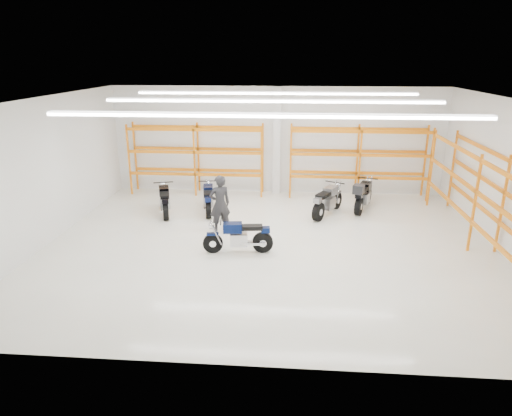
# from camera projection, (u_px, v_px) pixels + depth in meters

# --- Properties ---
(ground) EXTENTS (14.00, 14.00, 0.00)m
(ground) POSITION_uv_depth(u_px,v_px,m) (269.00, 244.00, 14.42)
(ground) COLOR silver
(ground) RESTS_ON ground
(room_shell) EXTENTS (14.02, 12.02, 4.51)m
(room_shell) POSITION_uv_depth(u_px,v_px,m) (270.00, 141.00, 13.41)
(room_shell) COLOR white
(room_shell) RESTS_ON ground
(motorcycle_main) EXTENTS (2.12, 0.70, 1.04)m
(motorcycle_main) POSITION_uv_depth(u_px,v_px,m) (241.00, 237.00, 13.70)
(motorcycle_main) COLOR black
(motorcycle_main) RESTS_ON ground
(motorcycle_back_a) EXTENTS (0.93, 2.16, 1.09)m
(motorcycle_back_a) POSITION_uv_depth(u_px,v_px,m) (165.00, 201.00, 17.05)
(motorcycle_back_a) COLOR black
(motorcycle_back_a) RESTS_ON ground
(motorcycle_back_b) EXTENTS (0.74, 2.19, 1.08)m
(motorcycle_back_b) POSITION_uv_depth(u_px,v_px,m) (208.00, 199.00, 17.26)
(motorcycle_back_b) COLOR black
(motorcycle_back_b) RESTS_ON ground
(motorcycle_back_c) EXTENTS (1.25, 2.14, 1.15)m
(motorcycle_back_c) POSITION_uv_depth(u_px,v_px,m) (327.00, 202.00, 16.90)
(motorcycle_back_c) COLOR black
(motorcycle_back_c) RESTS_ON ground
(motorcycle_back_d) EXTENTS (1.16, 2.31, 1.23)m
(motorcycle_back_d) POSITION_uv_depth(u_px,v_px,m) (363.00, 196.00, 17.44)
(motorcycle_back_d) COLOR black
(motorcycle_back_d) RESTS_ON ground
(standing_man) EXTENTS (0.85, 0.74, 1.97)m
(standing_man) POSITION_uv_depth(u_px,v_px,m) (220.00, 204.00, 15.16)
(standing_man) COLOR black
(standing_man) RESTS_ON ground
(structural_column) EXTENTS (0.32, 0.32, 4.50)m
(structural_column) POSITION_uv_depth(u_px,v_px,m) (277.00, 141.00, 19.22)
(structural_column) COLOR white
(structural_column) RESTS_ON ground
(pallet_racking_back_left) EXTENTS (5.67, 0.87, 3.00)m
(pallet_racking_back_left) POSITION_uv_depth(u_px,v_px,m) (196.00, 153.00, 19.30)
(pallet_racking_back_left) COLOR orange
(pallet_racking_back_left) RESTS_ON ground
(pallet_racking_back_right) EXTENTS (5.67, 0.87, 3.00)m
(pallet_racking_back_right) POSITION_uv_depth(u_px,v_px,m) (359.00, 155.00, 18.79)
(pallet_racking_back_right) COLOR orange
(pallet_racking_back_right) RESTS_ON ground
(pallet_racking_side) EXTENTS (0.87, 9.07, 3.00)m
(pallet_racking_side) POSITION_uv_depth(u_px,v_px,m) (490.00, 194.00, 13.36)
(pallet_racking_side) COLOR orange
(pallet_racking_side) RESTS_ON ground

